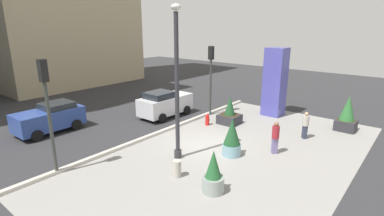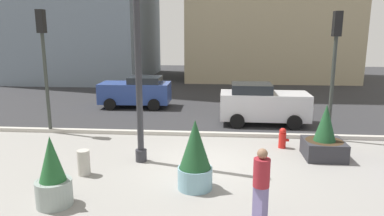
# 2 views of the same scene
# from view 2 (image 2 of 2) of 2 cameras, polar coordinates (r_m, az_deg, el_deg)

# --- Properties ---
(ground_plane) EXTENTS (60.00, 60.00, 0.00)m
(ground_plane) POSITION_cam_2_polar(r_m,az_deg,el_deg) (15.05, 2.91, -3.60)
(ground_plane) COLOR #2D2D30
(plaza_pavement) EXTENTS (18.00, 10.00, 0.02)m
(plaza_pavement) POSITION_cam_2_polar(r_m,az_deg,el_deg) (9.42, 1.64, -13.51)
(plaza_pavement) COLOR gray
(plaza_pavement) RESTS_ON ground_plane
(curb_strip) EXTENTS (18.00, 0.24, 0.16)m
(curb_strip) POSITION_cam_2_polar(r_m,az_deg,el_deg) (14.18, 2.80, -4.25)
(curb_strip) COLOR #B7B2A8
(curb_strip) RESTS_ON ground_plane
(lamp_post) EXTENTS (0.44, 0.44, 7.11)m
(lamp_post) POSITION_cam_2_polar(r_m,az_deg,el_deg) (10.89, -8.77, 8.81)
(lamp_post) COLOR #2D2D33
(lamp_post) RESTS_ON ground_plane
(potted_plant_by_pillar) EXTENTS (0.85, 0.85, 1.74)m
(potted_plant_by_pillar) POSITION_cam_2_polar(r_m,az_deg,el_deg) (9.09, -21.65, -10.35)
(potted_plant_by_pillar) COLOR gray
(potted_plant_by_pillar) RESTS_ON ground_plane
(potted_plant_curbside) EXTENTS (1.27, 1.27, 1.82)m
(potted_plant_curbside) POSITION_cam_2_polar(r_m,az_deg,el_deg) (12.38, 20.68, -4.74)
(potted_plant_curbside) COLOR #2D2D33
(potted_plant_curbside) RESTS_ON ground_plane
(potted_plant_near_left) EXTENTS (0.92, 0.92, 1.89)m
(potted_plant_near_left) POSITION_cam_2_polar(r_m,az_deg,el_deg) (9.29, 0.50, -7.90)
(potted_plant_near_left) COLOR #7AA8B7
(potted_plant_near_left) RESTS_ON ground_plane
(fire_hydrant) EXTENTS (0.36, 0.26, 0.75)m
(fire_hydrant) POSITION_cam_2_polar(r_m,az_deg,el_deg) (13.05, 14.47, -4.77)
(fire_hydrant) COLOR red
(fire_hydrant) RESTS_ON ground_plane
(concrete_bollard) EXTENTS (0.36, 0.36, 0.75)m
(concrete_bollard) POSITION_cam_2_polar(r_m,az_deg,el_deg) (10.80, -17.16, -8.48)
(concrete_bollard) COLOR #B2ADA3
(concrete_bollard) RESTS_ON ground_plane
(traffic_light_far_side) EXTENTS (0.28, 0.42, 4.84)m
(traffic_light_far_side) POSITION_cam_2_polar(r_m,az_deg,el_deg) (14.15, 22.12, 7.90)
(traffic_light_far_side) COLOR #333833
(traffic_light_far_side) RESTS_ON ground_plane
(traffic_light_corner) EXTENTS (0.28, 0.42, 4.96)m
(traffic_light_corner) POSITION_cam_2_polar(r_m,az_deg,el_deg) (15.32, -22.92, 8.41)
(traffic_light_corner) COLOR #333833
(traffic_light_corner) RESTS_ON ground_plane
(car_curb_west) EXTENTS (3.94, 2.01, 1.84)m
(car_curb_west) POSITION_cam_2_polar(r_m,az_deg,el_deg) (16.17, 11.37, 0.65)
(car_curb_west) COLOR silver
(car_curb_west) RESTS_ON ground_plane
(car_passing_lane) EXTENTS (3.86, 2.08, 1.71)m
(car_passing_lane) POSITION_cam_2_polar(r_m,az_deg,el_deg) (19.76, -9.01, 2.66)
(car_passing_lane) COLOR #2D4793
(car_passing_lane) RESTS_ON ground_plane
(pedestrian_crossing) EXTENTS (0.51, 0.51, 1.69)m
(pedestrian_crossing) POSITION_cam_2_polar(r_m,az_deg,el_deg) (7.86, 11.16, -11.66)
(pedestrian_crossing) COLOR slate
(pedestrian_crossing) RESTS_ON ground_plane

